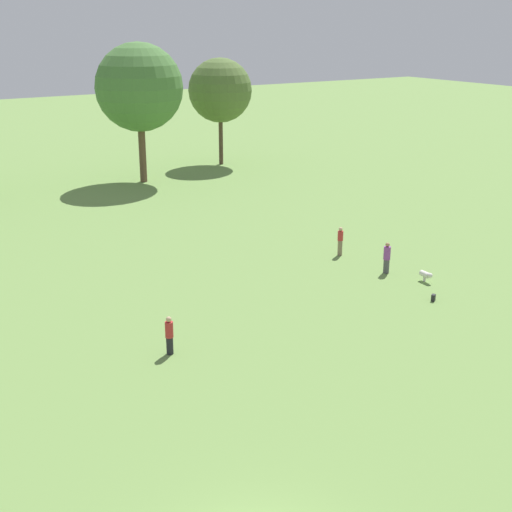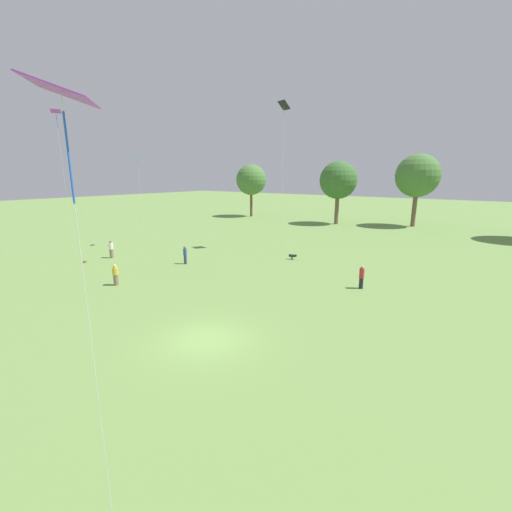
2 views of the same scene
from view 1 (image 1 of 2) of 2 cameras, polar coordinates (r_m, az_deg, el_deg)
tree_3 at (r=62.62m, az=-9.33°, el=13.16°), size 7.45×7.45×11.86m
tree_4 at (r=69.93m, az=-2.89°, el=13.09°), size 6.09×6.09×10.17m
person_0 at (r=40.63m, az=10.42°, el=-0.15°), size 0.54×0.54×1.79m
person_3 at (r=43.26m, az=6.75°, el=1.19°), size 0.44×0.44×1.77m
person_7 at (r=30.67m, az=-6.95°, el=-6.31°), size 0.37×0.37×1.73m
dog_1 at (r=39.82m, az=13.46°, el=-1.48°), size 0.35×0.84×0.61m
picnic_bag_1 at (r=37.36m, az=14.00°, el=-3.25°), size 0.31×0.28×0.35m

